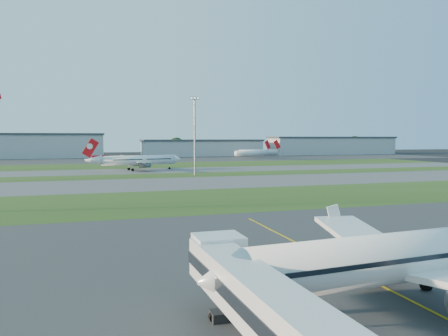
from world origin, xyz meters
name	(u,v)px	position (x,y,z in m)	size (l,w,h in m)	color
ground	(317,285)	(0.00, 0.00, 0.00)	(700.00, 700.00, 0.00)	black
apron_near	(317,285)	(0.00, 0.00, 0.01)	(300.00, 70.00, 0.01)	#333335
grass_strip_a	(187,201)	(0.00, 52.00, 0.01)	(300.00, 34.00, 0.01)	#2A4416
taxiway_a	(161,184)	(0.00, 85.00, 0.01)	(300.00, 32.00, 0.01)	#515154
grass_strip_b	(149,176)	(0.00, 110.00, 0.01)	(300.00, 18.00, 0.01)	#2A4416
taxiway_b	(141,171)	(0.00, 132.00, 0.01)	(300.00, 26.00, 0.01)	#515154
grass_strip_c	(133,166)	(0.00, 165.00, 0.01)	(300.00, 40.00, 0.01)	#2A4416
apron_far	(123,159)	(0.00, 225.00, 0.01)	(400.00, 80.00, 0.01)	#333335
yellow_line	(368,280)	(5.00, 0.00, 0.00)	(0.25, 60.00, 0.02)	gold
jet_bridge	(293,330)	(-9.81, -15.24, 4.01)	(4.20, 26.90, 6.20)	silver
airliner_parked	(424,256)	(5.12, -6.45, 3.84)	(35.07, 29.68, 10.94)	white
airliner_taxiing	(138,160)	(-0.59, 135.43, 3.86)	(34.90, 29.33, 11.00)	white
mini_jet_near	(252,153)	(75.87, 214.27, 3.28)	(27.24, 12.52, 9.48)	white
mini_jet_far	(258,152)	(85.48, 228.53, 3.28)	(28.62, 3.91, 9.48)	white
light_mast_centre	(195,131)	(15.00, 108.00, 14.81)	(3.20, 0.70, 25.80)	gray
hangar_west	(43,146)	(-45.00, 255.00, 7.64)	(71.40, 23.00, 15.20)	#A7A9AF
hangar_east	(202,148)	(55.00, 255.00, 5.64)	(81.60, 23.00, 11.20)	#A7A9AF
hangar_far_east	(332,145)	(155.00, 255.00, 6.64)	(96.90, 23.00, 13.20)	#A7A9AF
tree_mid_west	(87,148)	(-20.00, 266.00, 5.84)	(9.90, 9.90, 10.80)	black
tree_mid_east	(176,146)	(40.00, 269.00, 6.81)	(11.55, 11.55, 12.60)	black
tree_east	(276,146)	(115.00, 267.00, 6.16)	(10.45, 10.45, 11.40)	black
tree_far_east	(355,144)	(185.00, 271.00, 7.46)	(12.65, 12.65, 13.80)	black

